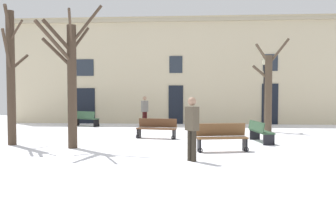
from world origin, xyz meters
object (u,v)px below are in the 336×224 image
(tree_right_of_center, at_px, (71,77))
(bench_back_to_back_left, at_px, (222,137))
(person_strolling, at_px, (145,109))
(bench_by_litter_bin, at_px, (85,119))
(bench_near_center_tree, at_px, (260,131))
(tree_left_of_center, at_px, (268,88))
(bench_back_to_back_right, at_px, (157,128))
(litter_bin, at_px, (193,121))
(tree_center, at_px, (11,75))
(person_crossing_plaza, at_px, (192,125))
(streetlamp, at_px, (264,85))

(tree_right_of_center, relative_size, bench_back_to_back_left, 2.85)
(tree_right_of_center, height_order, person_strolling, tree_right_of_center)
(bench_back_to_back_left, xyz_separation_m, bench_by_litter_bin, (-7.35, 9.07, -0.02))
(tree_right_of_center, height_order, bench_near_center_tree, tree_right_of_center)
(tree_left_of_center, height_order, bench_back_to_back_right, tree_left_of_center)
(litter_bin, xyz_separation_m, bench_back_to_back_left, (0.94, -8.19, 0.10))
(bench_by_litter_bin, bearing_deg, tree_center, 114.06)
(litter_bin, bearing_deg, tree_left_of_center, -22.70)
(tree_left_of_center, height_order, bench_by_litter_bin, tree_left_of_center)
(tree_left_of_center, relative_size, bench_by_litter_bin, 2.68)
(litter_bin, xyz_separation_m, person_crossing_plaza, (-0.04, -10.03, 0.63))
(bench_back_to_back_left, bearing_deg, bench_near_center_tree, 43.59)
(tree_right_of_center, bearing_deg, tree_center, 164.82)
(bench_back_to_back_right, relative_size, bench_back_to_back_left, 1.02)
(streetlamp, height_order, person_strolling, streetlamp)
(tree_left_of_center, distance_m, person_crossing_plaza, 9.35)
(tree_center, height_order, person_strolling, tree_center)
(bench_back_to_back_left, xyz_separation_m, bench_near_center_tree, (1.69, 2.42, -0.05))
(tree_right_of_center, distance_m, bench_back_to_back_left, 5.58)
(tree_center, distance_m, person_strolling, 9.37)
(streetlamp, xyz_separation_m, bench_by_litter_bin, (-10.35, 0.60, -1.96))
(bench_by_litter_bin, xyz_separation_m, bench_near_center_tree, (9.04, -6.65, -0.03))
(tree_right_of_center, distance_m, bench_back_to_back_right, 4.57)
(streetlamp, relative_size, bench_back_to_back_left, 2.27)
(bench_back_to_back_right, bearing_deg, tree_center, -143.90)
(litter_bin, relative_size, person_crossing_plaza, 0.42)
(tree_left_of_center, bearing_deg, tree_center, -151.95)
(litter_bin, relative_size, bench_back_to_back_left, 0.44)
(tree_left_of_center, bearing_deg, bench_by_litter_bin, 166.42)
(tree_center, height_order, streetlamp, tree_center)
(person_crossing_plaza, bearing_deg, litter_bin, -40.17)
(tree_center, bearing_deg, bench_back_to_back_right, 24.85)
(litter_bin, bearing_deg, bench_back_to_back_left, -83.46)
(bench_by_litter_bin, bearing_deg, tree_right_of_center, 130.31)
(bench_back_to_back_left, distance_m, bench_near_center_tree, 2.95)
(litter_bin, xyz_separation_m, bench_near_center_tree, (2.63, -5.77, 0.05))
(bench_back_to_back_left, distance_m, person_crossing_plaza, 2.16)
(tree_left_of_center, distance_m, bench_back_to_back_right, 6.48)
(streetlamp, height_order, litter_bin, streetlamp)
(tree_left_of_center, relative_size, person_strolling, 2.64)
(tree_right_of_center, relative_size, person_crossing_plaza, 2.75)
(tree_center, distance_m, person_crossing_plaza, 7.47)
(bench_back_to_back_right, relative_size, person_strolling, 1.00)
(litter_bin, bearing_deg, person_crossing_plaza, -90.24)
(streetlamp, height_order, bench_by_litter_bin, streetlamp)
(streetlamp, xyz_separation_m, bench_near_center_tree, (-1.31, -6.05, -1.98))
(tree_center, relative_size, person_crossing_plaza, 2.80)
(litter_bin, bearing_deg, tree_right_of_center, -118.46)
(bench_near_center_tree, bearing_deg, tree_left_of_center, -23.02)
(tree_center, height_order, bench_by_litter_bin, tree_center)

